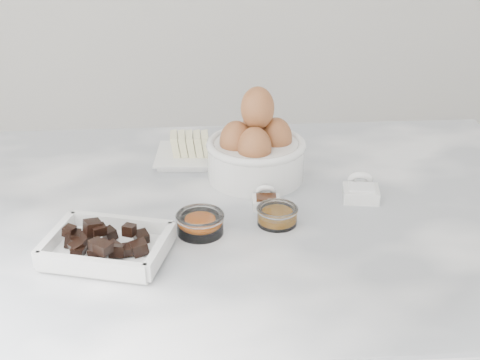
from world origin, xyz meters
name	(u,v)px	position (x,y,z in m)	size (l,w,h in m)	color
marble_slab	(230,218)	(0.00, 0.00, 0.92)	(1.20, 0.80, 0.04)	white
chocolate_dish	(107,244)	(-0.20, -0.14, 0.96)	(0.21, 0.18, 0.05)	white
butter_plate	(188,150)	(-0.07, 0.22, 0.96)	(0.14, 0.14, 0.06)	white
sugar_ramekin	(232,167)	(0.01, 0.11, 0.97)	(0.09, 0.09, 0.05)	white
egg_bowl	(256,149)	(0.06, 0.12, 1.00)	(0.19, 0.19, 0.18)	white
honey_bowl	(277,215)	(0.08, -0.06, 0.96)	(0.07, 0.07, 0.03)	white
zest_bowl	(200,222)	(-0.05, -0.08, 0.96)	(0.08, 0.08, 0.04)	white
vanilla_spoon	(266,199)	(0.06, 0.01, 0.95)	(0.05, 0.06, 0.04)	white
salt_spoon	(361,190)	(0.24, 0.02, 0.96)	(0.07, 0.08, 0.05)	white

